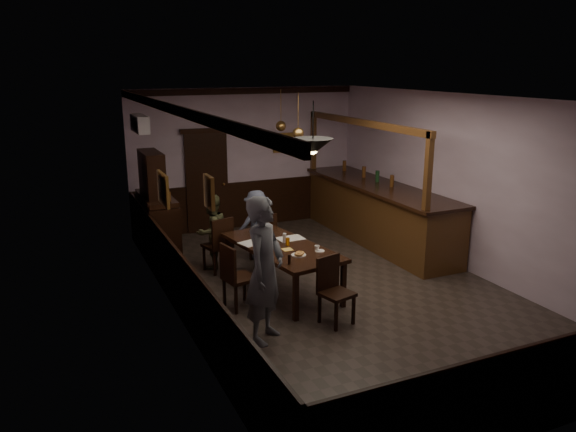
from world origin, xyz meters
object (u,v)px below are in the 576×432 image
coffee_cup (317,248)px  sideboard (157,215)px  dining_table (282,249)px  chair_far_left (220,242)px  pendant_brass_mid (298,133)px  person_seated_right (257,225)px  person_seated_left (212,232)px  chair_side (235,274)px  person_standing (265,270)px  bar_counter (377,211)px  pendant_iron (313,146)px  chair_near (333,287)px  chair_far_right (264,236)px  soda_can (288,242)px  pendant_brass_far (281,126)px

coffee_cup → sideboard: 3.44m
coffee_cup → dining_table: bearing=120.0°
chair_far_left → pendant_brass_mid: bearing=168.6°
person_seated_right → person_seated_left: bearing=9.2°
chair_side → person_standing: size_ratio=0.51×
person_seated_left → pendant_brass_mid: 2.28m
sideboard → bar_counter: bearing=-11.9°
pendant_iron → pendant_brass_mid: size_ratio=0.89×
chair_side → chair_near: bearing=-142.5°
chair_far_right → person_seated_left: size_ratio=0.69×
coffee_cup → chair_far_right: bearing=85.2°
coffee_cup → bar_counter: bar_counter is taller
pendant_brass_mid → bar_counter: bearing=8.6°
person_seated_left → coffee_cup: (1.06, -1.93, 0.15)m
person_seated_left → person_seated_right: size_ratio=1.02×
chair_side → bar_counter: bar_counter is taller
chair_side → soda_can: bearing=-83.4°
person_seated_right → soda_can: size_ratio=10.61×
person_seated_right → pendant_brass_mid: 1.82m
soda_can → person_seated_left: bearing=117.2°
pendant_brass_mid → pendant_brass_far: same height
chair_near → bar_counter: (2.58, 2.88, 0.11)m
chair_far_left → pendant_brass_mid: size_ratio=1.20×
chair_far_left → pendant_iron: size_ratio=1.34×
chair_near → coffee_cup: chair_near is taller
chair_far_right → dining_table: bearing=70.3°
person_standing → pendant_brass_far: (1.93, 3.89, 1.34)m
person_standing → pendant_iron: pendant_iron is taller
person_seated_right → bar_counter: (2.57, -0.03, -0.02)m
sideboard → pendant_brass_mid: size_ratio=2.43×
pendant_iron → pendant_brass_mid: 2.21m
chair_near → soda_can: bearing=80.2°
chair_far_right → soda_can: chair_far_right is taller
pendant_brass_mid → sideboard: bearing=153.1°
dining_table → person_seated_right: size_ratio=1.83×
chair_far_right → person_seated_left: 0.95m
sideboard → chair_far_left: bearing=-57.9°
sideboard → person_seated_right: bearing=-27.6°
person_seated_right → coffee_cup: 2.08m
chair_far_right → chair_near: 2.64m
coffee_cup → chair_near: bearing=-111.0°
chair_far_right → bar_counter: size_ratio=0.21×
chair_side → pendant_brass_far: pendant_brass_far is taller
chair_far_left → coffee_cup: (1.01, -1.65, 0.27)m
dining_table → person_standing: (-0.84, -1.40, 0.27)m
chair_side → pendant_brass_mid: 2.98m
coffee_cup → pendant_iron: bearing=-137.0°
person_standing → sideboard: (-0.59, 3.85, -0.17)m
person_seated_left → pendant_brass_mid: (1.57, -0.18, 1.65)m
chair_far_left → chair_side: 1.55m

